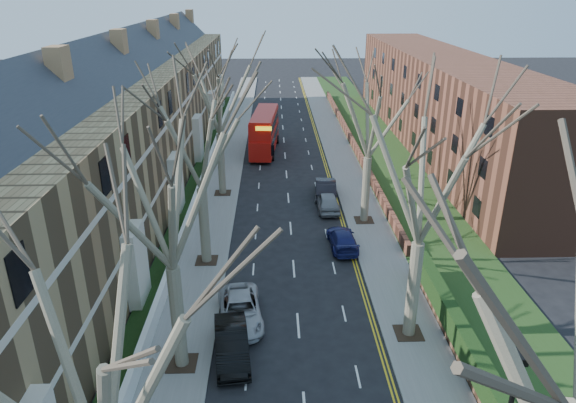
{
  "coord_description": "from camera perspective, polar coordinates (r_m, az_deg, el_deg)",
  "views": [
    {
      "loc": [
        -1.2,
        -13.76,
        16.77
      ],
      "look_at": [
        -0.28,
        18.14,
        3.38
      ],
      "focal_mm": 32.0,
      "sensor_mm": 36.0,
      "label": 1
    }
  ],
  "objects": [
    {
      "name": "car_right_mid",
      "position": [
        41.62,
        4.39,
        0.03
      ],
      "size": [
        1.9,
        4.39,
        1.47
      ],
      "primitive_type": "imported",
      "rotation": [
        0.0,
        0.0,
        3.18
      ],
      "color": "gray",
      "rests_on": "ground"
    },
    {
      "name": "tree_left_mid",
      "position": [
        21.51,
        -13.63,
        2.5
      ],
      "size": [
        10.5,
        10.5,
        14.71
      ],
      "color": "#6C634D",
      "rests_on": "ground"
    },
    {
      "name": "tree_right_mid",
      "position": [
        23.94,
        15.23,
        4.41
      ],
      "size": [
        10.5,
        10.5,
        14.71
      ],
      "color": "#6C634D",
      "rests_on": "ground"
    },
    {
      "name": "tree_left_dist",
      "position": [
        42.62,
        -7.88,
        12.81
      ],
      "size": [
        10.5,
        10.5,
        14.71
      ],
      "color": "#6C634D",
      "rests_on": "ground"
    },
    {
      "name": "tree_right_far",
      "position": [
        37.19,
        9.24,
        10.79
      ],
      "size": [
        10.15,
        10.15,
        14.22
      ],
      "color": "#6C634D",
      "rests_on": "ground"
    },
    {
      "name": "grass_verge_right",
      "position": [
        56.54,
        10.41,
        5.28
      ],
      "size": [
        6.0,
        102.0,
        0.06
      ],
      "color": "#233E16",
      "rests_on": "ground"
    },
    {
      "name": "car_left_mid",
      "position": [
        25.99,
        -6.28,
        -15.48
      ],
      "size": [
        2.13,
        4.68,
        1.49
      ],
      "primitive_type": "imported",
      "rotation": [
        0.0,
        0.0,
        0.13
      ],
      "color": "black",
      "rests_on": "ground"
    },
    {
      "name": "double_decker_bus",
      "position": [
        56.35,
        -2.62,
        7.62
      ],
      "size": [
        3.22,
        10.2,
        4.23
      ],
      "rotation": [
        0.0,
        0.0,
        3.05
      ],
      "color": "#B1120C",
      "rests_on": "ground"
    },
    {
      "name": "car_right_far",
      "position": [
        44.2,
        4.2,
        1.52
      ],
      "size": [
        2.02,
        4.97,
        1.6
      ],
      "primitive_type": "imported",
      "rotation": [
        0.0,
        0.0,
        3.07
      ],
      "color": "black",
      "rests_on": "ground"
    },
    {
      "name": "front_wall_left",
      "position": [
        48.02,
        -9.28,
        2.8
      ],
      "size": [
        0.3,
        78.0,
        1.0
      ],
      "color": "white",
      "rests_on": "ground"
    },
    {
      "name": "car_right_near",
      "position": [
        35.79,
        6.06,
        -4.17
      ],
      "size": [
        1.99,
        4.47,
        1.27
      ],
      "primitive_type": "imported",
      "rotation": [
        0.0,
        0.0,
        3.19
      ],
      "color": "navy",
      "rests_on": "ground"
    },
    {
      "name": "car_left_far",
      "position": [
        28.36,
        -5.33,
        -11.91
      ],
      "size": [
        2.84,
        5.15,
        1.37
      ],
      "primitive_type": "imported",
      "rotation": [
        0.0,
        0.0,
        0.12
      ],
      "color": "#A5A5AA",
      "rests_on": "ground"
    },
    {
      "name": "pavement_left",
      "position": [
        55.55,
        -6.56,
        5.1
      ],
      "size": [
        3.0,
        102.0,
        0.12
      ],
      "primitive_type": "cube",
      "color": "slate",
      "rests_on": "ground"
    },
    {
      "name": "pavement_right",
      "position": [
        55.81,
        5.86,
        5.22
      ],
      "size": [
        3.0,
        102.0,
        0.12
      ],
      "primitive_type": "cube",
      "color": "slate",
      "rests_on": "ground"
    },
    {
      "name": "tree_left_far",
      "position": [
        31.03,
        -10.05,
        8.37
      ],
      "size": [
        10.15,
        10.15,
        14.22
      ],
      "color": "#6C634D",
      "rests_on": "ground"
    },
    {
      "name": "terrace_left",
      "position": [
        47.8,
        -16.87,
        8.19
      ],
      "size": [
        9.7,
        78.0,
        13.6
      ],
      "color": "olive",
      "rests_on": "ground"
    },
    {
      "name": "flats_right",
      "position": [
        60.9,
        16.52,
        10.68
      ],
      "size": [
        13.97,
        54.0,
        10.0
      ],
      "color": "brown",
      "rests_on": "ground"
    },
    {
      "name": "tree_left_near",
      "position": [
        13.31,
        -21.85,
        -15.29
      ],
      "size": [
        9.8,
        9.8,
        13.73
      ],
      "color": "#6C634D",
      "rests_on": "ground"
    }
  ]
}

